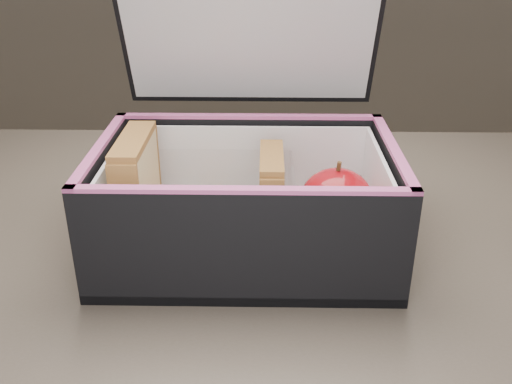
% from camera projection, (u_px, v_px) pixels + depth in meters
% --- Properties ---
extents(kitchen_table, '(1.20, 0.80, 0.75)m').
position_uv_depth(kitchen_table, '(288.00, 329.00, 0.64)').
color(kitchen_table, brown).
rests_on(kitchen_table, ground).
extents(lunch_bag, '(0.31, 0.28, 0.30)m').
position_uv_depth(lunch_bag, '(246.00, 192.00, 0.60)').
color(lunch_bag, black).
rests_on(lunch_bag, kitchen_table).
extents(plastic_tub, '(0.19, 0.13, 0.08)m').
position_uv_depth(plastic_tub, '(205.00, 207.00, 0.60)').
color(plastic_tub, white).
rests_on(plastic_tub, lunch_bag).
extents(sandwich_left, '(0.03, 0.10, 0.11)m').
position_uv_depth(sandwich_left, '(138.00, 188.00, 0.59)').
color(sandwich_left, tan).
rests_on(sandwich_left, plastic_tub).
extents(sandwich_right, '(0.02, 0.09, 0.10)m').
position_uv_depth(sandwich_right, '(271.00, 197.00, 0.59)').
color(sandwich_right, tan).
rests_on(sandwich_right, plastic_tub).
extents(carrot_sticks, '(0.05, 0.14, 0.03)m').
position_uv_depth(carrot_sticks, '(206.00, 220.00, 0.61)').
color(carrot_sticks, '#FF6E00').
rests_on(carrot_sticks, plastic_tub).
extents(paper_napkin, '(0.08, 0.08, 0.01)m').
position_uv_depth(paper_napkin, '(331.00, 232.00, 0.62)').
color(paper_napkin, white).
rests_on(paper_napkin, lunch_bag).
extents(red_apple, '(0.10, 0.10, 0.08)m').
position_uv_depth(red_apple, '(336.00, 202.00, 0.60)').
color(red_apple, maroon).
rests_on(red_apple, paper_napkin).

